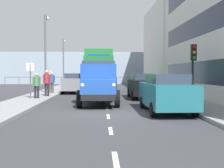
# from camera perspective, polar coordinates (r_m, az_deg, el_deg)

# --- Properties ---
(ground_plane) EXTENTS (80.00, 80.00, 0.00)m
(ground_plane) POSITION_cam_1_polar(r_m,az_deg,el_deg) (20.86, -1.48, -2.54)
(ground_plane) COLOR #38383D
(sidewalk_left) EXTENTS (2.36, 39.22, 0.15)m
(sidewalk_left) POSITION_cam_1_polar(r_m,az_deg,el_deg) (21.45, 11.32, -2.24)
(sidewalk_left) COLOR gray
(sidewalk_left) RESTS_ON ground_plane
(sidewalk_right) EXTENTS (2.36, 39.22, 0.15)m
(sidewalk_right) POSITION_cam_1_polar(r_m,az_deg,el_deg) (21.32, -14.37, -2.30)
(sidewalk_right) COLOR gray
(sidewalk_right) RESTS_ON ground_plane
(road_centreline_markings) EXTENTS (0.12, 35.64, 0.01)m
(road_centreline_markings) POSITION_cam_1_polar(r_m,az_deg,el_deg) (20.45, -1.47, -2.62)
(road_centreline_markings) COLOR silver
(road_centreline_markings) RESTS_ON ground_plane
(building_far_block) EXTENTS (6.60, 13.05, 9.84)m
(building_far_block) POSITION_cam_1_polar(r_m,az_deg,el_deg) (34.93, 13.64, 7.46)
(building_far_block) COLOR silver
(building_far_block) RESTS_ON ground_plane
(sea_horizon) EXTENTS (80.00, 0.80, 5.00)m
(sea_horizon) POSITION_cam_1_polar(r_m,az_deg,el_deg) (43.39, -1.92, 3.33)
(sea_horizon) COLOR #8C9EAD
(sea_horizon) RESTS_ON ground_plane
(seawall_railing) EXTENTS (28.08, 0.08, 1.20)m
(seawall_railing) POSITION_cam_1_polar(r_m,az_deg,el_deg) (39.80, -1.88, 1.13)
(seawall_railing) COLOR #4C5156
(seawall_railing) RESTS_ON ground_plane
(truck_vintage_blue) EXTENTS (2.17, 5.64, 2.43)m
(truck_vintage_blue) POSITION_cam_1_polar(r_m,az_deg,el_deg) (15.35, -2.80, 0.10)
(truck_vintage_blue) COLOR black
(truck_vintage_blue) RESTS_ON ground_plane
(lorry_cargo_green) EXTENTS (2.58, 8.20, 3.87)m
(lorry_cargo_green) POSITION_cam_1_polar(r_m,az_deg,el_deg) (25.86, -2.74, 3.02)
(lorry_cargo_green) COLOR #1E7033
(lorry_cargo_green) RESTS_ON ground_plane
(car_teal_kerbside_near) EXTENTS (1.88, 4.52, 1.72)m
(car_teal_kerbside_near) POSITION_cam_1_polar(r_m,az_deg,el_deg) (12.64, 11.06, -1.71)
(car_teal_kerbside_near) COLOR #1E6670
(car_teal_kerbside_near) RESTS_ON ground_plane
(car_black_kerbside_1) EXTENTS (1.92, 4.02, 1.72)m
(car_black_kerbside_1) POSITION_cam_1_polar(r_m,az_deg,el_deg) (19.02, 6.53, -0.32)
(car_black_kerbside_1) COLOR black
(car_black_kerbside_1) RESTS_ON ground_plane
(car_grey_oppositeside_0) EXTENTS (1.88, 4.23, 1.72)m
(car_grey_oppositeside_0) POSITION_cam_1_polar(r_m,az_deg,el_deg) (24.24, -7.81, 0.25)
(car_grey_oppositeside_0) COLOR slate
(car_grey_oppositeside_0) RESTS_ON ground_plane
(pedestrian_in_dark_coat) EXTENTS (0.53, 0.34, 1.62)m
(pedestrian_in_dark_coat) POSITION_cam_1_polar(r_m,az_deg,el_deg) (18.21, -15.33, 0.12)
(pedestrian_in_dark_coat) COLOR black
(pedestrian_in_dark_coat) RESTS_ON sidewalk_right
(pedestrian_couple_b) EXTENTS (0.53, 0.34, 1.81)m
(pedestrian_couple_b) POSITION_cam_1_polar(r_m,az_deg,el_deg) (19.63, -13.33, 0.66)
(pedestrian_couple_b) COLOR black
(pedestrian_couple_b) RESTS_ON sidewalk_right
(pedestrian_strolling) EXTENTS (0.53, 0.34, 1.68)m
(pedestrian_strolling) POSITION_cam_1_polar(r_m,az_deg,el_deg) (22.77, -12.37, 0.69)
(pedestrian_strolling) COLOR #4C473D
(pedestrian_strolling) RESTS_ON sidewalk_right
(pedestrian_near_railing) EXTENTS (0.53, 0.34, 1.68)m
(pedestrian_near_railing) POSITION_cam_1_polar(r_m,az_deg,el_deg) (25.44, -12.41, 0.86)
(pedestrian_near_railing) COLOR #4C473D
(pedestrian_near_railing) RESTS_ON sidewalk_right
(pedestrian_couple_a) EXTENTS (0.53, 0.34, 1.81)m
(pedestrian_couple_a) POSITION_cam_1_polar(r_m,az_deg,el_deg) (27.79, -12.68, 1.16)
(pedestrian_couple_a) COLOR #383342
(pedestrian_couple_a) RESTS_ON sidewalk_right
(traffic_light_near) EXTENTS (0.28, 0.41, 3.20)m
(traffic_light_near) POSITION_cam_1_polar(r_m,az_deg,el_deg) (16.04, 16.47, 4.73)
(traffic_light_near) COLOR black
(traffic_light_near) RESTS_ON sidewalk_left
(lamp_post_promenade) EXTENTS (0.32, 1.14, 6.37)m
(lamp_post_promenade) POSITION_cam_1_polar(r_m,az_deg,el_deg) (23.51, -13.56, 7.60)
(lamp_post_promenade) COLOR #59595B
(lamp_post_promenade) RESTS_ON sidewalk_right
(lamp_post_far) EXTENTS (0.32, 1.14, 5.59)m
(lamp_post_far) POSITION_cam_1_polar(r_m,az_deg,el_deg) (33.60, -9.98, 5.34)
(lamp_post_far) COLOR #59595B
(lamp_post_far) RESTS_ON sidewalk_right
(street_sign) EXTENTS (0.50, 0.07, 2.25)m
(street_sign) POSITION_cam_1_polar(r_m,az_deg,el_deg) (18.04, -16.54, 1.95)
(street_sign) COLOR #4C4C4C
(street_sign) RESTS_ON sidewalk_right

